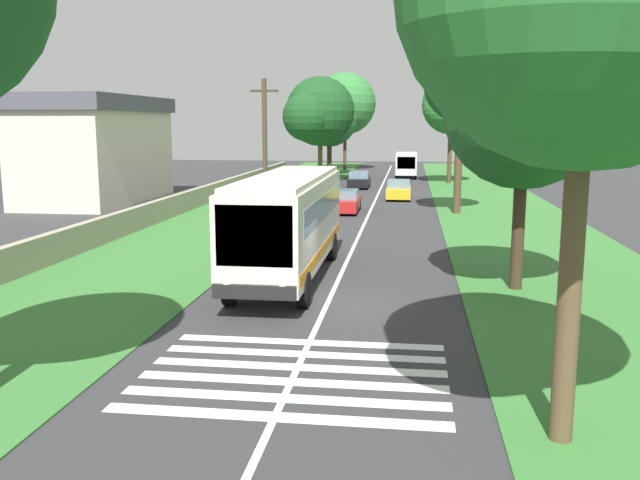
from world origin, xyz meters
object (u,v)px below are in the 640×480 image
trailing_minibus_0 (406,163)px  roadside_tree_right_0 (459,87)px  trailing_car_1 (399,190)px  utility_pole (265,154)px  trailing_car_0 (345,202)px  roadside_tree_left_0 (318,113)px  trailing_car_2 (359,180)px  roadside_tree_left_3 (344,105)px  coach_bus (289,219)px  roadside_tree_left_1 (327,120)px  roadside_tree_right_1 (449,107)px  roadside_tree_right_2 (521,113)px  roadside_building (96,149)px

trailing_minibus_0 → roadside_tree_right_0: bearing=-173.5°
trailing_car_1 → utility_pole: bearing=158.7°
trailing_car_0 → utility_pole: 9.82m
trailing_minibus_0 → roadside_tree_left_0: roadside_tree_left_0 is taller
utility_pole → trailing_car_2: bearing=-6.6°
roadside_tree_left_3 → coach_bus: bearing=-176.4°
trailing_car_2 → roadside_tree_left_1: bearing=17.4°
trailing_car_2 → trailing_minibus_0: trailing_minibus_0 is taller
coach_bus → roadside_tree_right_1: size_ratio=1.14×
roadside_tree_left_0 → roadside_tree_left_1: roadside_tree_left_0 is taller
trailing_car_0 → roadside_tree_right_0: bearing=-89.1°
trailing_car_1 → roadside_tree_right_0: 11.13m
trailing_car_0 → trailing_car_2: (16.38, 0.34, 0.00)m
roadside_tree_left_1 → roadside_tree_right_0: (-30.76, -11.69, 1.82)m
trailing_car_2 → trailing_car_1: bearing=-157.0°
roadside_tree_left_3 → roadside_tree_right_1: bearing=-146.4°
coach_bus → trailing_car_1: size_ratio=2.60×
trailing_minibus_0 → roadside_tree_left_0: bearing=127.1°
roadside_tree_right_2 → roadside_building: roadside_tree_right_2 is taller
roadside_tree_right_2 → trailing_car_0: bearing=21.4°
trailing_car_1 → roadside_tree_right_1: roadside_tree_right_1 is taller
trailing_car_0 → roadside_tree_left_3: bearing=5.7°
trailing_car_0 → roadside_tree_left_3: roadside_tree_left_3 is taller
roadside_tree_right_2 → roadside_tree_left_1: bearing=13.9°
trailing_car_0 → roadside_tree_left_0: bearing=12.1°
roadside_building → coach_bus: bearing=-141.1°
utility_pole → trailing_minibus_0: bearing=-10.6°
roadside_tree_right_0 → roadside_tree_right_2: (-19.32, -0.73, -1.82)m
trailing_car_2 → roadside_tree_left_1: roadside_tree_left_1 is taller
roadside_tree_left_0 → utility_pole: size_ratio=1.28×
roadside_tree_left_1 → roadside_tree_left_3: roadside_tree_left_3 is taller
roadside_tree_left_3 → trailing_car_2: bearing=-171.2°
trailing_car_1 → roadside_tree_left_0: roadside_tree_left_0 is taller
coach_bus → roadside_building: size_ratio=0.82×
trailing_car_0 → trailing_car_2: size_ratio=1.00×
trailing_car_2 → roadside_tree_left_3: size_ratio=0.38×
trailing_car_2 → utility_pole: (-25.03, 2.90, 3.36)m
roadside_tree_right_0 → utility_pole: bearing=131.1°
roadside_tree_right_0 → roadside_tree_right_2: size_ratio=1.17×
roadside_tree_right_2 → roadside_building: size_ratio=0.63×
roadside_tree_left_1 → roadside_tree_right_1: (-8.66, -12.37, 1.14)m
coach_bus → trailing_car_0: (18.60, -0.24, -1.48)m
roadside_tree_right_0 → utility_pole: size_ratio=1.31×
roadside_tree_left_0 → roadside_building: size_ratio=0.72×
trailing_car_1 → roadside_tree_left_3: size_ratio=0.38×
trailing_minibus_0 → roadside_tree_left_0: (-6.32, 8.34, 4.91)m
roadside_tree_left_3 → roadside_tree_right_1: size_ratio=1.17×
trailing_car_0 → roadside_tree_right_0: 9.79m
trailing_car_1 → roadside_building: 21.90m
roadside_tree_right_0 → utility_pole: 13.82m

